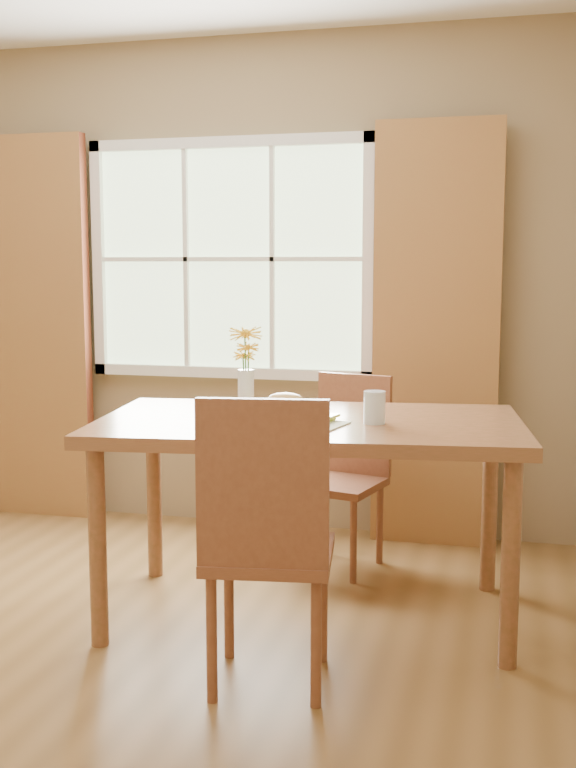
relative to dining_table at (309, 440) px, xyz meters
The scene contains 12 objects.
room 1.14m from the dining_table, 139.39° to the right, with size 4.24×3.84×2.74m.
window 1.62m from the dining_table, 120.85° to the left, with size 1.62×0.06×1.32m.
curtain_left 2.24m from the dining_table, 148.75° to the left, with size 0.65×0.08×2.20m, color maroon.
curtain_right 1.27m from the dining_table, 70.28° to the left, with size 0.65×0.08×2.20m, color maroon.
dining_table is the anchor object (origin of this frame).
chair_near 0.73m from the dining_table, 88.92° to the right, with size 0.49×0.49×1.05m.
chair_far 0.74m from the dining_table, 88.35° to the left, with size 0.47×0.47×0.93m.
placemat 0.20m from the dining_table, 113.67° to the right, with size 0.45×0.33×0.01m, color #E2EFCB.
plate 0.15m from the dining_table, 105.14° to the right, with size 0.26×0.26×0.01m, color #AAB52D.
croissant_sandwich 0.22m from the dining_table, 116.63° to the right, with size 0.15×0.10×0.11m.
water_glass 0.31m from the dining_table, ahead, with size 0.09×0.09×0.13m.
flower_vase 0.47m from the dining_table, 153.41° to the left, with size 0.15×0.15×0.36m.
Camera 1 is at (1.55, -2.91, 1.47)m, focal length 42.00 mm.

